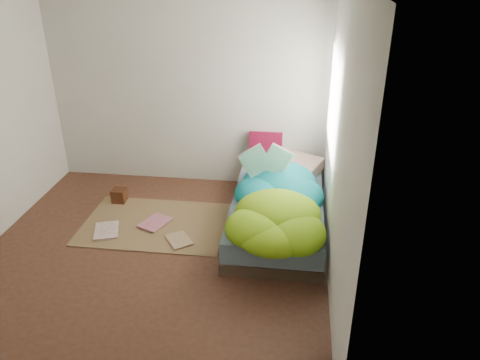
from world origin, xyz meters
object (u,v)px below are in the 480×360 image
at_px(wooden_box, 119,195).
at_px(floor_book_b, 146,220).
at_px(bed, 277,211).
at_px(floor_book_a, 94,232).
at_px(pillow_magenta, 266,148).
at_px(open_book, 266,153).

distance_m(wooden_box, floor_book_b, 0.63).
bearing_deg(floor_book_b, wooden_box, 160.84).
relative_size(bed, floor_book_a, 5.70).
height_order(wooden_box, floor_book_b, wooden_box).
bearing_deg(pillow_magenta, floor_book_b, -140.83).
bearing_deg(floor_book_b, floor_book_a, -124.59).
relative_size(bed, floor_book_b, 5.87).
bearing_deg(open_book, floor_book_a, -174.83).
bearing_deg(floor_book_a, wooden_box, 70.39).
xyz_separation_m(open_book, floor_book_a, (-1.82, -0.56, -0.80)).
distance_m(pillow_magenta, floor_book_a, 2.29).
distance_m(bed, pillow_magenta, 1.01).
bearing_deg(wooden_box, floor_book_b, -41.99).
xyz_separation_m(wooden_box, floor_book_b, (0.47, -0.42, -0.06)).
bearing_deg(open_book, wooden_box, 162.70).
distance_m(open_book, floor_book_a, 2.07).
xyz_separation_m(bed, wooden_box, (-1.95, 0.28, -0.08)).
relative_size(wooden_box, floor_book_b, 0.47).
height_order(pillow_magenta, floor_book_b, pillow_magenta).
xyz_separation_m(open_book, wooden_box, (-1.80, 0.17, -0.73)).
height_order(pillow_magenta, open_book, open_book).
distance_m(open_book, floor_book_b, 1.58).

